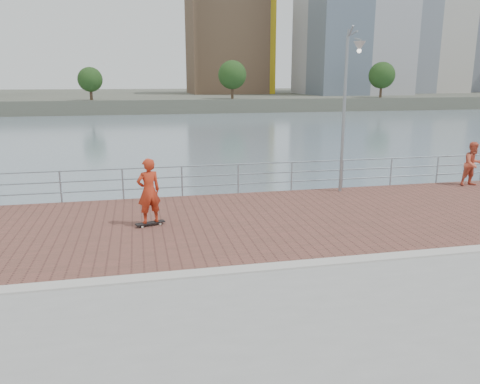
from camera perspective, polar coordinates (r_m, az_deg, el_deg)
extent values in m
plane|color=slate|center=(11.47, 2.26, -18.65)|extent=(400.00, 400.00, 0.00)
cube|color=brown|center=(13.83, -1.42, -3.67)|extent=(40.00, 6.80, 0.02)
cube|color=#B7B5AD|center=(10.53, 2.37, -9.27)|extent=(40.00, 0.40, 0.06)
cube|color=#4C5142|center=(131.98, -11.51, 11.26)|extent=(320.00, 95.00, 2.50)
cylinder|color=#8C9EA8|center=(16.96, -21.02, 0.55)|extent=(0.06, 0.06, 1.10)
cylinder|color=#8C9EA8|center=(16.77, -14.08, 0.91)|extent=(0.06, 0.06, 1.10)
cylinder|color=#8C9EA8|center=(16.82, -7.09, 1.26)|extent=(0.06, 0.06, 1.10)
cylinder|color=#8C9EA8|center=(17.12, -0.23, 1.59)|extent=(0.06, 0.06, 1.10)
cylinder|color=#8C9EA8|center=(17.66, 6.30, 1.88)|extent=(0.06, 0.06, 1.10)
cylinder|color=#8C9EA8|center=(18.41, 12.37, 2.12)|extent=(0.06, 0.06, 1.10)
cylinder|color=#8C9EA8|center=(19.35, 17.91, 2.33)|extent=(0.06, 0.06, 1.10)
cylinder|color=#8C9EA8|center=(20.46, 22.89, 2.49)|extent=(0.06, 0.06, 1.10)
cylinder|color=#8C9EA8|center=(16.83, -3.66, 3.26)|extent=(39.00, 0.05, 0.05)
cylinder|color=#8C9EA8|center=(16.91, -3.64, 2.01)|extent=(39.00, 0.05, 0.05)
cylinder|color=#8C9EA8|center=(16.98, -3.62, 0.81)|extent=(39.00, 0.05, 0.05)
cylinder|color=gray|center=(17.53, 12.53, 8.96)|extent=(0.11, 0.11, 5.59)
cylinder|color=gray|center=(17.12, 13.71, 18.17)|extent=(0.07, 0.93, 0.07)
cone|color=#B2B2AD|center=(16.69, 14.40, 17.61)|extent=(0.41, 0.41, 0.33)
cube|color=black|center=(13.69, -10.89, -3.71)|extent=(0.87, 0.47, 0.03)
cylinder|color=beige|center=(13.55, -11.84, -4.16)|extent=(0.08, 0.06, 0.06)
cylinder|color=beige|center=(13.72, -9.71, -3.83)|extent=(0.08, 0.06, 0.06)
cylinder|color=beige|center=(13.68, -12.05, -3.99)|extent=(0.08, 0.06, 0.06)
cylinder|color=beige|center=(13.86, -9.94, -3.66)|extent=(0.08, 0.06, 0.06)
imported|color=#B93118|center=(13.44, -11.06, 0.11)|extent=(0.79, 0.64, 1.87)
imported|color=#D45A3E|center=(20.45, 26.53, 3.08)|extent=(0.87, 0.69, 1.73)
cube|color=brown|center=(121.75, -1.79, 17.54)|extent=(18.00, 18.00, 23.84)
cube|color=#ADA38E|center=(159.37, 27.18, 19.65)|extent=(24.00, 22.00, 48.45)
cylinder|color=#473323|center=(86.72, -17.72, 11.70)|extent=(0.50, 0.50, 3.27)
sphere|color=#193814|center=(86.70, -17.81, 12.93)|extent=(4.21, 4.21, 4.21)
cylinder|color=#473323|center=(88.14, -0.95, 12.60)|extent=(0.50, 0.50, 4.04)
sphere|color=#193814|center=(88.13, -0.96, 14.10)|extent=(5.19, 5.19, 5.19)
cylinder|color=#473323|center=(98.58, 16.81, 12.13)|extent=(0.50, 0.50, 4.00)
sphere|color=#193814|center=(98.57, 16.90, 13.46)|extent=(5.15, 5.15, 5.15)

